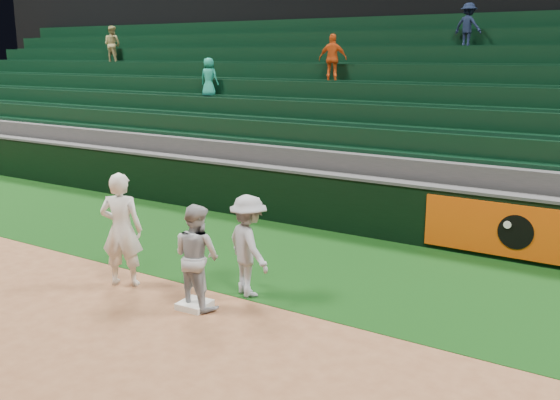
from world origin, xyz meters
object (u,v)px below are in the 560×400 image
object	(u,v)px
first_base	(195,305)
baserunner	(197,256)
base_coach	(249,246)
first_baseman	(122,230)

from	to	relation	value
first_base	baserunner	bearing A→B (deg)	89.78
base_coach	baserunner	bearing A→B (deg)	91.86
first_baseman	base_coach	world-z (taller)	first_baseman
first_base	first_baseman	bearing A→B (deg)	175.52
first_base	first_baseman	xyz separation A→B (m)	(-1.63, 0.13, 0.90)
baserunner	base_coach	xyz separation A→B (m)	(0.39, 0.79, 0.02)
base_coach	first_base	bearing A→B (deg)	94.07
first_base	baserunner	distance (m)	0.76
base_coach	first_baseman	bearing A→B (deg)	48.47
first_base	base_coach	bearing A→B (deg)	65.87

